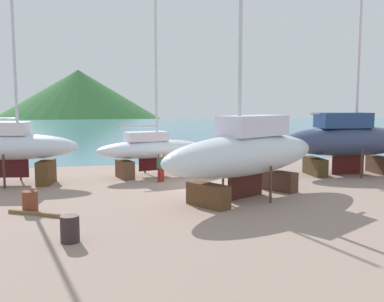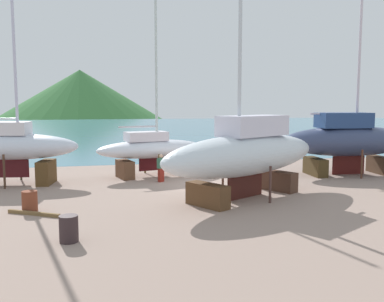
{
  "view_description": "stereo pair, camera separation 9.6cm",
  "coord_description": "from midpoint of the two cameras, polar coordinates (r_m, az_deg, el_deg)",
  "views": [
    {
      "loc": [
        -5.59,
        -23.29,
        4.58
      ],
      "look_at": [
        -0.09,
        0.63,
        1.82
      ],
      "focal_mm": 40.0,
      "sensor_mm": 36.0,
      "label": 1
    },
    {
      "loc": [
        -5.49,
        -23.31,
        4.58
      ],
      "look_at": [
        -0.09,
        0.63,
        1.82
      ],
      "focal_mm": 40.0,
      "sensor_mm": 36.0,
      "label": 2
    }
  ],
  "objects": [
    {
      "name": "ground_plane",
      "position": [
        22.04,
        2.14,
        -5.58
      ],
      "size": [
        44.19,
        44.19,
        0.0
      ],
      "primitive_type": "plane",
      "color": "gray"
    },
    {
      "name": "sea_water",
      "position": [
        77.73,
        -8.62,
        2.97
      ],
      "size": [
        159.26,
        91.03,
        0.01
      ],
      "primitive_type": "cube",
      "color": "teal",
      "rests_on": "ground"
    },
    {
      "name": "headland_hill",
      "position": [
        198.7,
        -14.59,
        4.9
      ],
      "size": [
        128.7,
        128.7,
        38.48
      ],
      "primitive_type": "cone",
      "color": "#2F6631",
      "rests_on": "ground"
    },
    {
      "name": "sailboat_small_center",
      "position": [
        20.72,
        7.38,
        -0.26
      ],
      "size": [
        10.29,
        7.54,
        14.79
      ],
      "rotation": [
        0.0,
        0.0,
        3.67
      ],
      "color": "#543720",
      "rests_on": "ground"
    },
    {
      "name": "sailboat_mid_port",
      "position": [
        26.06,
        -22.85,
        0.48
      ],
      "size": [
        7.68,
        3.54,
        13.53
      ],
      "rotation": [
        0.0,
        0.0,
        -0.17
      ],
      "color": "#51381C",
      "rests_on": "ground"
    },
    {
      "name": "sailboat_large_starboard",
      "position": [
        26.9,
        -5.35,
        0.25
      ],
      "size": [
        7.37,
        3.85,
        12.04
      ],
      "rotation": [
        0.0,
        0.0,
        0.25
      ],
      "color": "brown",
      "rests_on": "ground"
    },
    {
      "name": "sailboat_far_slipway",
      "position": [
        29.17,
        20.26,
        1.35
      ],
      "size": [
        9.21,
        3.5,
        13.44
      ],
      "rotation": [
        0.0,
        0.0,
        -0.07
      ],
      "color": "#4D3524",
      "rests_on": "ground"
    },
    {
      "name": "worker",
      "position": [
        24.96,
        -4.05,
        -2.22
      ],
      "size": [
        0.5,
        0.46,
        1.62
      ],
      "rotation": [
        0.0,
        0.0,
        5.37
      ],
      "color": "maroon",
      "rests_on": "ground"
    },
    {
      "name": "barrel_tipped_right",
      "position": [
        19.43,
        -20.69,
        -6.3
      ],
      "size": [
        0.8,
        0.8,
        0.89
      ],
      "primitive_type": "cylinder",
      "rotation": [
        0.0,
        0.0,
        0.3
      ],
      "color": "brown",
      "rests_on": "ground"
    },
    {
      "name": "barrel_by_slipway",
      "position": [
        14.9,
        -15.93,
        -9.94
      ],
      "size": [
        0.86,
        0.86,
        0.89
      ],
      "primitive_type": "cylinder",
      "rotation": [
        0.0,
        0.0,
        1.02
      ],
      "color": "#302325",
      "rests_on": "ground"
    },
    {
      "name": "barrel_blue_faded",
      "position": [
        29.2,
        4.89,
        -2.01
      ],
      "size": [
        0.69,
        0.92,
        0.62
      ],
      "primitive_type": "cylinder",
      "rotation": [
        1.57,
        0.0,
        6.2
      ],
      "color": "olive",
      "rests_on": "ground"
    },
    {
      "name": "timber_short_cross",
      "position": [
        18.84,
        -20.22,
        -7.82
      ],
      "size": [
        2.2,
        1.41,
        0.15
      ],
      "primitive_type": "cube",
      "rotation": [
        0.0,
        0.0,
        2.6
      ],
      "color": "brown",
      "rests_on": "ground"
    }
  ]
}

